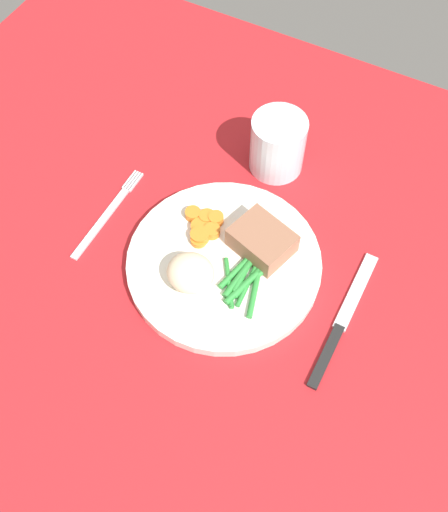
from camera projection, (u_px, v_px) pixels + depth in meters
The scene contains 9 objects.
dining_table at pixel (242, 271), 79.43cm from camera, with size 120.00×90.00×2.00cm.
dinner_plate at pixel (224, 263), 78.02cm from camera, with size 25.62×25.62×1.60cm, color white.
meat_portion at pixel (262, 240), 76.91cm from camera, with size 7.63×6.05×3.32cm, color #936047.
mashed_potatoes at pixel (191, 273), 74.14cm from camera, with size 6.11×5.66×3.83cm, color beige.
carrot_slices at pixel (204, 226), 79.37cm from camera, with size 5.80×5.90×1.30cm.
green_beans at pixel (245, 279), 75.40cm from camera, with size 6.93×9.37×0.89cm.
fork at pixel (108, 214), 82.80cm from camera, with size 1.44×16.60×0.40cm.
knife at pixel (342, 321), 74.34cm from camera, with size 1.70×20.50×0.64cm.
water_glass at pixel (277, 147), 84.38cm from camera, with size 7.86×7.86×8.75cm.
Camera 1 is at (16.15, -35.69, 70.17)cm, focal length 41.59 mm.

